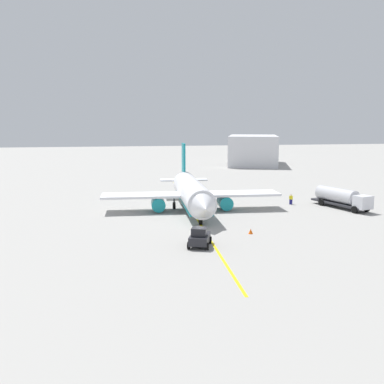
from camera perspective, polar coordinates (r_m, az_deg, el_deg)
The scene contains 8 objects.
ground_plane at distance 68.33m, azimuth 0.00°, elevation -2.49°, with size 400.00×400.00×0.00m, color #9E9B96.
airplane at distance 68.28m, azimuth -0.05°, elevation -0.14°, with size 29.00×27.86×9.90m.
fuel_tanker at distance 74.42m, azimuth 18.69°, elevation -0.67°, with size 11.28×5.26×3.15m.
pushback_tug at distance 48.79m, azimuth 0.98°, elevation -5.89°, with size 4.07×3.33×2.20m.
refueling_worker at distance 75.77m, azimuth 12.63°, elevation -0.95°, with size 0.61×0.63×1.71m.
safety_cone_nose at distance 54.90m, azimuth 7.57°, elevation -5.04°, with size 0.56×0.56×0.63m, color #F2590F.
distant_hangar at distance 147.50m, azimuth 7.84°, elevation 5.38°, with size 30.78×23.14×9.52m.
taxi_line_marking at distance 68.32m, azimuth 0.00°, elevation -2.48°, with size 69.01×0.30×0.01m, color yellow.
Camera 1 is at (65.73, -13.01, 13.39)m, focal length 41.39 mm.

